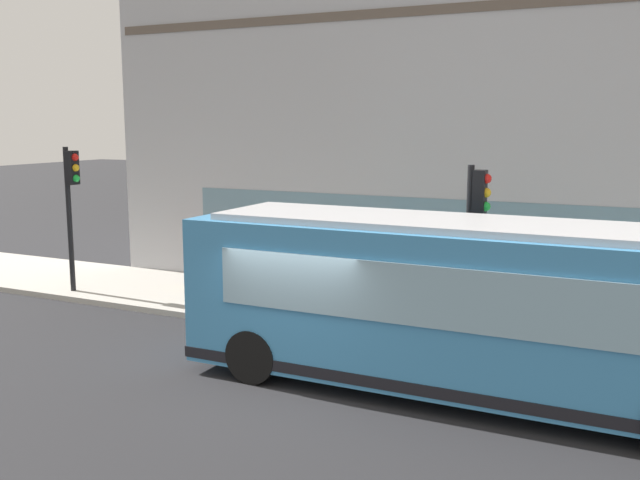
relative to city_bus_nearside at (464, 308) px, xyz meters
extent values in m
plane|color=#262628|center=(-0.77, 2.72, -1.55)|extent=(120.00, 120.00, 0.00)
cube|color=#B2ADA3|center=(3.76, 2.72, -1.48)|extent=(3.84, 40.00, 0.15)
cube|color=#A8A8AD|center=(10.55, 2.72, 5.20)|extent=(9.75, 19.02, 13.51)
cube|color=brown|center=(5.83, 2.72, 5.88)|extent=(0.36, 18.64, 0.24)
cube|color=slate|center=(5.73, 2.72, 0.05)|extent=(0.12, 13.32, 2.40)
cube|color=#3F8CC6|center=(0.00, -0.02, 0.05)|extent=(2.55, 10.01, 2.70)
cube|color=silver|center=(0.00, -0.02, 1.46)|extent=(2.17, 9.01, 0.12)
cube|color=#8CB2C6|center=(0.02, 4.96, 0.50)|extent=(2.20, 0.09, 1.20)
cube|color=#8CB2C6|center=(1.27, -0.02, 0.45)|extent=(0.10, 8.20, 1.00)
cube|color=#8CB2C6|center=(-1.27, -0.01, 0.45)|extent=(0.10, 8.20, 1.00)
cube|color=black|center=(0.00, -0.02, -1.12)|extent=(2.59, 10.05, 0.20)
cylinder|color=black|center=(1.17, 3.58, -1.05)|extent=(0.30, 1.00, 1.00)
cylinder|color=black|center=(-1.13, 3.59, -1.05)|extent=(0.30, 1.00, 1.00)
cylinder|color=black|center=(2.45, 0.56, 0.46)|extent=(0.14, 0.14, 3.72)
cube|color=black|center=(2.45, 0.37, 1.77)|extent=(0.32, 0.24, 0.90)
sphere|color=red|center=(2.45, 0.24, 2.05)|extent=(0.20, 0.20, 0.20)
sphere|color=yellow|center=(2.45, 0.24, 1.77)|extent=(0.20, 0.20, 0.20)
sphere|color=green|center=(2.45, 0.24, 1.49)|extent=(0.20, 0.20, 0.20)
cylinder|color=black|center=(2.41, 11.46, 0.56)|extent=(0.14, 0.14, 3.92)
cube|color=black|center=(2.41, 11.27, 1.97)|extent=(0.32, 0.24, 0.90)
sphere|color=red|center=(2.41, 11.14, 2.25)|extent=(0.20, 0.20, 0.20)
sphere|color=yellow|center=(2.41, 11.14, 1.97)|extent=(0.20, 0.20, 0.20)
sphere|color=green|center=(2.41, 11.14, 1.69)|extent=(0.20, 0.20, 0.20)
cylinder|color=red|center=(4.77, 2.70, -1.13)|extent=(0.24, 0.24, 0.55)
sphere|color=red|center=(4.77, 2.70, -0.77)|extent=(0.22, 0.22, 0.22)
cylinder|color=red|center=(4.77, 2.53, -1.08)|extent=(0.10, 0.12, 0.10)
cylinder|color=red|center=(4.94, 2.70, -1.08)|extent=(0.12, 0.10, 0.10)
cylinder|color=#3359A5|center=(5.01, 8.56, -0.97)|extent=(0.14, 0.14, 0.87)
cylinder|color=#3359A5|center=(5.14, 8.68, -0.97)|extent=(0.14, 0.14, 0.87)
cylinder|color=#B23338|center=(5.07, 8.62, -0.19)|extent=(0.32, 0.32, 0.69)
sphere|color=beige|center=(5.07, 8.62, 0.27)|extent=(0.24, 0.24, 0.24)
cylinder|color=gold|center=(4.19, 8.90, -0.98)|extent=(0.14, 0.14, 0.86)
cylinder|color=gold|center=(4.11, 8.74, -0.98)|extent=(0.14, 0.14, 0.86)
cylinder|color=black|center=(4.15, 8.82, -0.21)|extent=(0.32, 0.32, 0.68)
sphere|color=brown|center=(4.15, 8.82, 0.25)|extent=(0.23, 0.23, 0.23)
cube|color=#197233|center=(3.21, 1.26, -0.95)|extent=(0.44, 0.40, 0.90)
cube|color=#8CB2C6|center=(3.21, 1.05, -0.77)|extent=(0.35, 0.03, 0.30)
camera|label=1|loc=(-11.86, -2.95, 3.16)|focal=40.08mm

